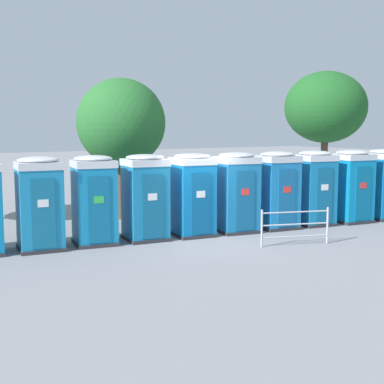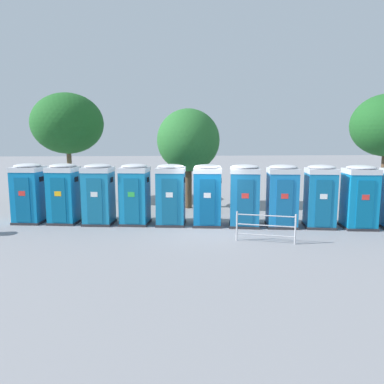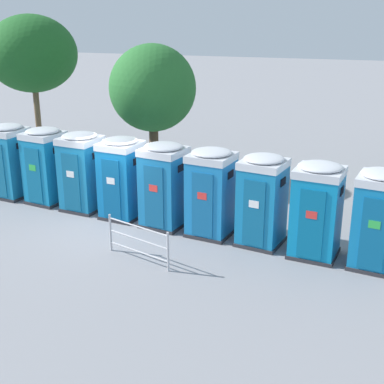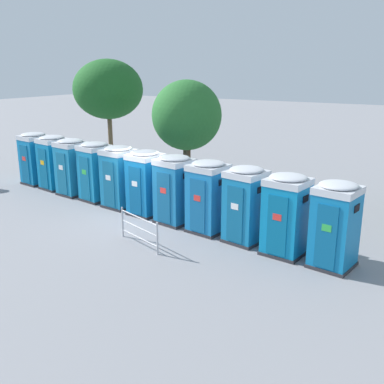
% 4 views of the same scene
% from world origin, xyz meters
% --- Properties ---
extents(ground_plane, '(120.00, 120.00, 0.00)m').
position_xyz_m(ground_plane, '(0.00, 0.00, 0.00)').
color(ground_plane, gray).
extents(portapotty_2, '(1.33, 1.34, 2.54)m').
position_xyz_m(portapotty_2, '(-4.44, 1.14, 1.28)').
color(portapotty_2, '#2D2D33').
rests_on(portapotty_2, ground).
extents(portapotty_3, '(1.35, 1.38, 2.54)m').
position_xyz_m(portapotty_3, '(-2.92, 1.02, 1.28)').
color(portapotty_3, '#2D2D33').
rests_on(portapotty_3, ground).
extents(portapotty_4, '(1.33, 1.33, 2.54)m').
position_xyz_m(portapotty_4, '(-1.42, 0.78, 1.28)').
color(portapotty_4, '#2D2D33').
rests_on(portapotty_4, ground).
extents(portapotty_5, '(1.30, 1.33, 2.54)m').
position_xyz_m(portapotty_5, '(0.08, 0.55, 1.28)').
color(portapotty_5, '#2D2D33').
rests_on(portapotty_5, ground).
extents(portapotty_6, '(1.40, 1.39, 2.54)m').
position_xyz_m(portapotty_6, '(1.58, 0.30, 1.28)').
color(portapotty_6, '#2D2D33').
rests_on(portapotty_6, ground).
extents(portapotty_7, '(1.37, 1.36, 2.54)m').
position_xyz_m(portapotty_7, '(3.09, 0.10, 1.28)').
color(portapotty_7, '#2D2D33').
rests_on(portapotty_7, ground).
extents(portapotty_8, '(1.36, 1.39, 2.54)m').
position_xyz_m(portapotty_8, '(4.60, -0.10, 1.28)').
color(portapotty_8, '#2D2D33').
rests_on(portapotty_8, ground).
extents(portapotty_9, '(1.35, 1.34, 2.54)m').
position_xyz_m(portapotty_9, '(6.09, -0.40, 1.28)').
color(portapotty_9, '#2D2D33').
rests_on(portapotty_9, ground).
extents(portapotty_10, '(1.33, 1.36, 2.54)m').
position_xyz_m(portapotty_10, '(7.60, -0.58, 1.28)').
color(portapotty_10, '#2D2D33').
rests_on(portapotty_10, ground).
extents(street_tree_0, '(3.17, 3.17, 5.07)m').
position_xyz_m(street_tree_0, '(-0.44, 4.49, 3.46)').
color(street_tree_0, '#4C3826').
rests_on(street_tree_0, ground).
extents(street_tree_2, '(3.86, 3.86, 5.96)m').
position_xyz_m(street_tree_2, '(10.38, 5.02, 4.26)').
color(street_tree_2, brown).
rests_on(street_tree_2, ground).
extents(event_barrier, '(1.95, 0.70, 1.05)m').
position_xyz_m(event_barrier, '(1.80, -2.16, 0.57)').
color(event_barrier, '#B7B7BC').
rests_on(event_barrier, ground).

